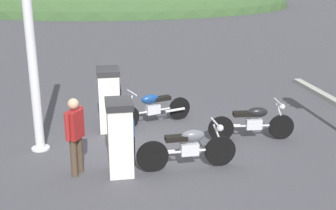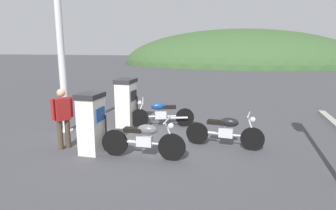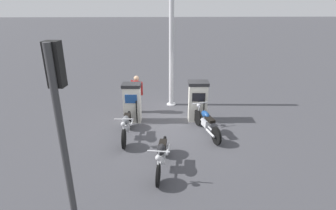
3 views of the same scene
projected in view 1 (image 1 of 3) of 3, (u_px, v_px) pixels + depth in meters
ground_plane at (141, 146)px, 10.07m from camera, size 120.00×120.00×0.00m
fuel_pump_near at (120, 137)px, 8.58m from camera, size 0.58×0.71×1.49m
fuel_pump_far at (109, 99)px, 10.87m from camera, size 0.62×0.77×1.54m
motorcycle_near_pump at (188, 147)px, 8.85m from camera, size 2.03×0.56×0.96m
motorcycle_far_pump at (153, 107)px, 11.33m from camera, size 2.01×0.76×0.94m
motorcycle_extra at (253, 121)px, 10.29m from camera, size 2.01×0.62×0.94m
attendant_person at (75, 132)px, 8.48m from camera, size 0.39×0.52×1.55m
canopy_support_pole at (31, 50)px, 9.23m from camera, size 0.40×0.40×4.63m
distant_hill_main at (126, 7)px, 41.80m from camera, size 31.11×21.30×9.19m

